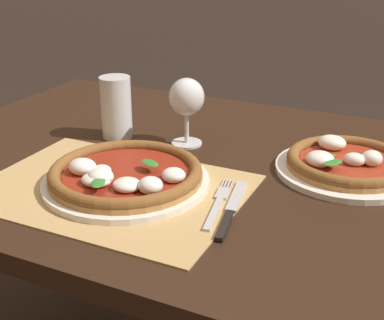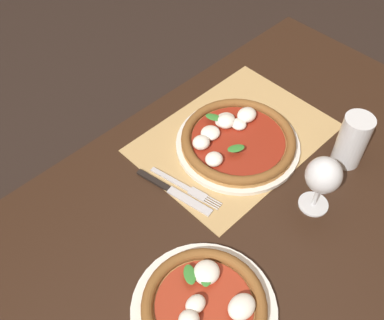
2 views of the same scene
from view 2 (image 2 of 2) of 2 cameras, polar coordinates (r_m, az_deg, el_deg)
ground_plane at (r=1.73m, az=6.46°, el=-19.33°), size 24.00×24.00×0.00m
dining_table at (r=1.16m, az=9.19°, el=-8.09°), size 1.31×0.90×0.74m
paper_placemat at (r=1.19m, az=5.39°, el=2.81°), size 0.49×0.36×0.00m
pizza_near at (r=1.16m, az=5.71°, el=2.55°), size 0.32×0.32×0.05m
pizza_far at (r=0.92m, az=1.63°, el=-18.07°), size 0.29×0.29×0.05m
wine_glass at (r=1.01m, az=16.30°, el=-2.10°), size 0.08×0.08×0.16m
pint_glass at (r=1.15m, az=19.64°, el=2.25°), size 0.07×0.07×0.15m
fork at (r=1.08m, az=-0.83°, el=-3.51°), size 0.05×0.20×0.00m
knife at (r=1.07m, az=-2.36°, el=-4.05°), size 0.06×0.21×0.01m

